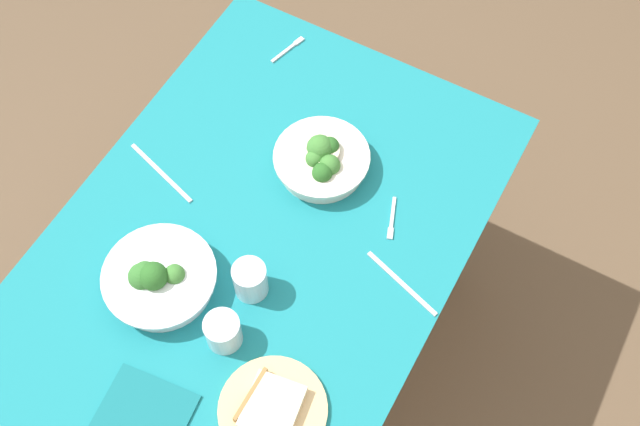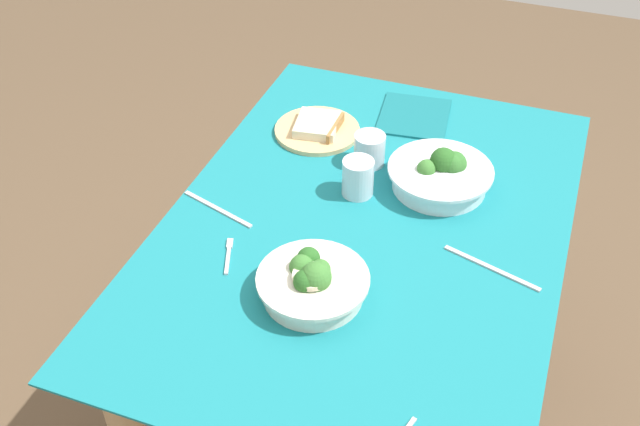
{
  "view_description": "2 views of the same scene",
  "coord_description": "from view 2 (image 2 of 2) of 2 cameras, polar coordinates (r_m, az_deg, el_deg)",
  "views": [
    {
      "loc": [
        0.62,
        0.51,
        2.29
      ],
      "look_at": [
        -0.11,
        0.1,
        0.79
      ],
      "focal_mm": 44.25,
      "sensor_mm": 36.0,
      "label": 1
    },
    {
      "loc": [
        -1.21,
        -0.34,
        1.82
      ],
      "look_at": [
        -0.05,
        0.09,
        0.79
      ],
      "focal_mm": 42.49,
      "sensor_mm": 36.0,
      "label": 2
    }
  ],
  "objects": [
    {
      "name": "ground_plane",
      "position": [
        2.21,
        2.67,
        -15.68
      ],
      "size": [
        6.0,
        6.0,
        0.0
      ],
      "primitive_type": "plane",
      "color": "brown"
    },
    {
      "name": "dining_table",
      "position": [
        1.74,
        3.27,
        -4.12
      ],
      "size": [
        1.23,
        0.85,
        0.75
      ],
      "color": "#197A84",
      "rests_on": "ground_plane"
    },
    {
      "name": "broccoli_bowl_far",
      "position": [
        1.47,
        -0.58,
        -5.25
      ],
      "size": [
        0.22,
        0.22,
        0.09
      ],
      "color": "silver",
      "rests_on": "dining_table"
    },
    {
      "name": "broccoli_bowl_near",
      "position": [
        1.76,
        9.1,
        2.87
      ],
      "size": [
        0.24,
        0.24,
        0.1
      ],
      "color": "white",
      "rests_on": "dining_table"
    },
    {
      "name": "bread_side_plate",
      "position": [
        1.93,
        -0.18,
        6.39
      ],
      "size": [
        0.22,
        0.22,
        0.04
      ],
      "color": "#D6B27A",
      "rests_on": "dining_table"
    },
    {
      "name": "water_glass_center",
      "position": [
        1.71,
        2.87,
        2.69
      ],
      "size": [
        0.07,
        0.07,
        0.09
      ],
      "primitive_type": "cylinder",
      "color": "silver",
      "rests_on": "dining_table"
    },
    {
      "name": "water_glass_side",
      "position": [
        1.81,
        3.75,
        4.8
      ],
      "size": [
        0.08,
        0.08,
        0.08
      ],
      "primitive_type": "cylinder",
      "color": "silver",
      "rests_on": "dining_table"
    },
    {
      "name": "fork_by_near_bowl",
      "position": [
        1.59,
        -6.91,
        -3.11
      ],
      "size": [
        0.1,
        0.05,
        0.0
      ],
      "rotation": [
        0.0,
        0.0,
        0.36
      ],
      "color": "#B7B7BC",
      "rests_on": "dining_table"
    },
    {
      "name": "table_knife_left",
      "position": [
        1.7,
        -7.72,
        0.3
      ],
      "size": [
        0.07,
        0.19,
        0.0
      ],
      "primitive_type": "cube",
      "rotation": [
        0.0,
        0.0,
        1.27
      ],
      "color": "#B7B7BC",
      "rests_on": "dining_table"
    },
    {
      "name": "table_knife_right",
      "position": [
        1.59,
        12.79,
        -4.06
      ],
      "size": [
        0.07,
        0.21,
        0.0
      ],
      "primitive_type": "cube",
      "rotation": [
        0.0,
        0.0,
        4.42
      ],
      "color": "#B7B7BC",
      "rests_on": "dining_table"
    },
    {
      "name": "napkin_folded_upper",
      "position": [
        2.01,
        7.1,
        7.25
      ],
      "size": [
        0.22,
        0.2,
        0.01
      ],
      "primitive_type": "cube",
      "rotation": [
        0.0,
        0.0,
        0.12
      ],
      "color": "#156870",
      "rests_on": "dining_table"
    }
  ]
}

